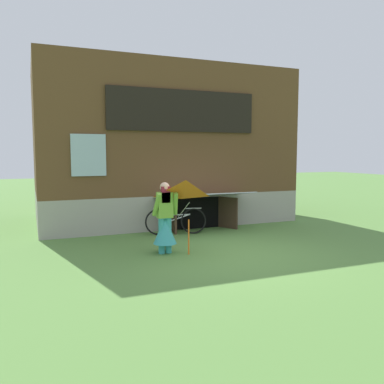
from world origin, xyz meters
The scene contains 5 objects.
ground_plane centered at (0.00, 0.00, 0.00)m, with size 60.00×60.00×0.00m, color #56843D.
log_house centered at (0.00, 5.28, 2.46)m, with size 7.96×5.68×4.92m.
person centered at (-1.38, 0.54, 0.67)m, with size 0.61×0.52×1.59m.
kite centered at (-1.11, -0.05, 1.24)m, with size 1.08×1.16×1.50m.
bicycle_silver centered at (-0.45, 2.39, 0.38)m, with size 1.66×0.42×0.77m.
Camera 1 is at (-4.12, -7.73, 2.23)m, focal length 37.12 mm.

